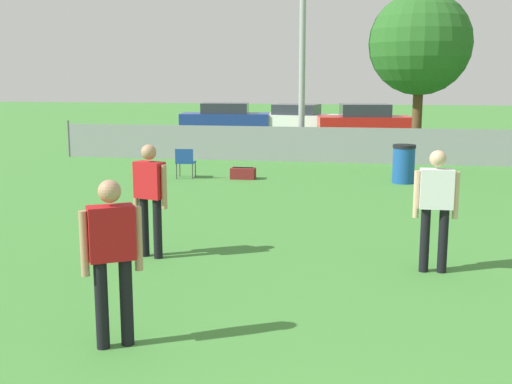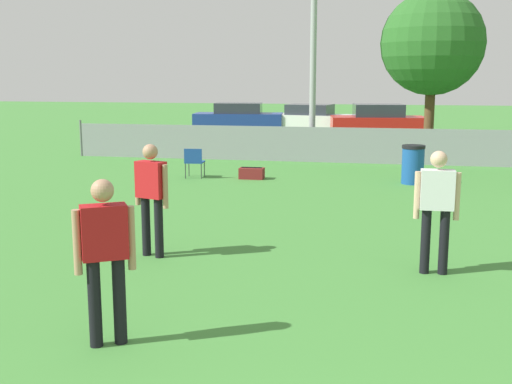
# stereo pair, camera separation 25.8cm
# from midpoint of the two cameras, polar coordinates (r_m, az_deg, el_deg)

# --- Properties ---
(fence_backline) EXTENTS (19.78, 0.07, 1.21)m
(fence_backline) POSITION_cam_midpoint_polar(r_m,az_deg,el_deg) (20.11, 9.51, 4.09)
(fence_backline) COLOR gray
(fence_backline) RESTS_ON ground_plane
(tree_near_pole) EXTENTS (3.32, 3.32, 5.36)m
(tree_near_pole) POSITION_cam_midpoint_polar(r_m,az_deg,el_deg) (21.88, 14.07, 12.64)
(tree_near_pole) COLOR brown
(tree_near_pole) RESTS_ON ground_plane
(player_defender_red) EXTENTS (0.53, 0.42, 1.69)m
(player_defender_red) POSITION_cam_midpoint_polar(r_m,az_deg,el_deg) (6.47, -13.77, -5.06)
(player_defender_red) COLOR black
(player_defender_red) RESTS_ON ground_plane
(player_receiver_white) EXTENTS (0.60, 0.23, 1.69)m
(player_receiver_white) POSITION_cam_midpoint_polar(r_m,az_deg,el_deg) (9.00, 14.93, -0.82)
(player_receiver_white) COLOR black
(player_receiver_white) RESTS_ON ground_plane
(player_thrower_red) EXTENTS (0.58, 0.35, 1.69)m
(player_thrower_red) POSITION_cam_midpoint_polar(r_m,az_deg,el_deg) (9.57, -10.15, 0.02)
(player_thrower_red) COLOR black
(player_thrower_red) RESTS_ON ground_plane
(folding_chair_sideline) EXTENTS (0.51, 0.51, 0.79)m
(folding_chair_sideline) POSITION_cam_midpoint_polar(r_m,az_deg,el_deg) (17.02, -6.72, 2.78)
(folding_chair_sideline) COLOR #333338
(folding_chair_sideline) RESTS_ON ground_plane
(trash_bin) EXTENTS (0.57, 0.57, 0.97)m
(trash_bin) POSITION_cam_midpoint_polar(r_m,az_deg,el_deg) (16.55, 12.57, 2.46)
(trash_bin) COLOR #194C99
(trash_bin) RESTS_ON ground_plane
(gear_bag_sideline) EXTENTS (0.64, 0.35, 0.31)m
(gear_bag_sideline) POSITION_cam_midpoint_polar(r_m,az_deg,el_deg) (16.87, -1.58, 1.67)
(gear_bag_sideline) COLOR maroon
(gear_bag_sideline) RESTS_ON ground_plane
(parked_car_blue) EXTENTS (4.42, 2.25, 1.39)m
(parked_car_blue) POSITION_cam_midpoint_polar(r_m,az_deg,el_deg) (31.29, -2.99, 6.64)
(parked_car_blue) COLOR black
(parked_car_blue) RESTS_ON ground_plane
(parked_car_white) EXTENTS (4.16, 2.46, 1.34)m
(parked_car_white) POSITION_cam_midpoint_polar(r_m,az_deg,el_deg) (30.90, 3.38, 6.55)
(parked_car_white) COLOR black
(parked_car_white) RESTS_ON ground_plane
(parked_car_red) EXTENTS (4.25, 2.40, 1.47)m
(parked_car_red) POSITION_cam_midpoint_polar(r_m,az_deg,el_deg) (28.62, 9.39, 6.22)
(parked_car_red) COLOR black
(parked_car_red) RESTS_ON ground_plane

